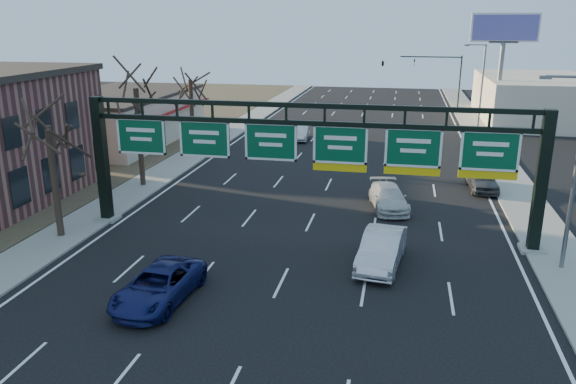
% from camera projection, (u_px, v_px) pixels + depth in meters
% --- Properties ---
extents(ground, '(160.00, 160.00, 0.00)m').
position_uv_depth(ground, '(271.00, 304.00, 23.15)').
color(ground, black).
rests_on(ground, ground).
extents(sidewalk_left, '(3.00, 120.00, 0.12)m').
position_uv_depth(sidewalk_left, '(171.00, 168.00, 44.33)').
color(sidewalk_left, gray).
rests_on(sidewalk_left, ground).
extents(sidewalk_right, '(3.00, 120.00, 0.12)m').
position_uv_depth(sidewalk_right, '(513.00, 186.00, 39.42)').
color(sidewalk_right, gray).
rests_on(sidewalk_right, ground).
extents(dirt_strip_left, '(21.00, 120.00, 0.06)m').
position_uv_depth(dirt_strip_left, '(34.00, 161.00, 46.67)').
color(dirt_strip_left, '#473D2B').
rests_on(dirt_strip_left, ground).
extents(lane_markings, '(21.60, 120.00, 0.01)m').
position_uv_depth(lane_markings, '(332.00, 177.00, 41.89)').
color(lane_markings, white).
rests_on(lane_markings, ground).
extents(sign_gantry, '(24.60, 1.20, 7.20)m').
position_uv_depth(sign_gantry, '(308.00, 152.00, 29.26)').
color(sign_gantry, black).
rests_on(sign_gantry, ground).
extents(cream_strip, '(10.90, 18.40, 4.70)m').
position_uv_depth(cream_strip, '(122.00, 117.00, 53.75)').
color(cream_strip, '#C0B49F').
rests_on(cream_strip, ground).
extents(building_right_distant, '(12.00, 20.00, 5.00)m').
position_uv_depth(building_right_distant, '(535.00, 99.00, 65.43)').
color(building_right_distant, '#C0B49F').
rests_on(building_right_distant, ground).
extents(tree_gantry, '(3.60, 3.60, 8.48)m').
position_uv_depth(tree_gantry, '(45.00, 105.00, 28.21)').
color(tree_gantry, '#30241B').
rests_on(tree_gantry, sidewalk_left).
extents(tree_mid, '(3.60, 3.60, 9.24)m').
position_uv_depth(tree_mid, '(134.00, 73.00, 37.36)').
color(tree_mid, '#30241B').
rests_on(tree_mid, sidewalk_left).
extents(tree_far, '(3.60, 3.60, 8.86)m').
position_uv_depth(tree_far, '(190.00, 67.00, 46.84)').
color(tree_far, '#30241B').
rests_on(tree_far, sidewalk_left).
extents(streetlight_near, '(2.15, 0.22, 9.00)m').
position_uv_depth(streetlight_near, '(574.00, 164.00, 24.90)').
color(streetlight_near, slate).
rests_on(streetlight_near, sidewalk_right).
extents(streetlight_far, '(2.15, 0.22, 9.00)m').
position_uv_depth(streetlight_far, '(481.00, 84.00, 56.75)').
color(streetlight_far, slate).
rests_on(streetlight_far, sidewalk_right).
extents(billboard_right, '(7.00, 0.50, 12.00)m').
position_uv_depth(billboard_right, '(504.00, 42.00, 59.77)').
color(billboard_right, slate).
rests_on(billboard_right, ground).
extents(traffic_signal_mast, '(10.16, 0.54, 7.00)m').
position_uv_depth(traffic_signal_mast, '(412.00, 67.00, 71.99)').
color(traffic_signal_mast, black).
rests_on(traffic_signal_mast, ground).
extents(car_blue_suv, '(2.78, 5.32, 1.43)m').
position_uv_depth(car_blue_suv, '(159.00, 285.00, 23.17)').
color(car_blue_suv, '#121851').
rests_on(car_blue_suv, ground).
extents(car_silver_sedan, '(2.36, 5.22, 1.66)m').
position_uv_depth(car_silver_sedan, '(382.00, 249.00, 26.57)').
color(car_silver_sedan, silver).
rests_on(car_silver_sedan, ground).
extents(car_white_wagon, '(2.95, 5.20, 1.42)m').
position_uv_depth(car_white_wagon, '(389.00, 198.00, 34.69)').
color(car_white_wagon, silver).
rests_on(car_white_wagon, ground).
extents(car_grey_far, '(2.06, 4.54, 1.51)m').
position_uv_depth(car_grey_far, '(482.00, 179.00, 38.55)').
color(car_grey_far, '#3B3D40').
rests_on(car_grey_far, ground).
extents(car_silver_distant, '(1.79, 4.42, 1.43)m').
position_uv_depth(car_silver_distant, '(301.00, 132.00, 54.90)').
color(car_silver_distant, silver).
rests_on(car_silver_distant, ground).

